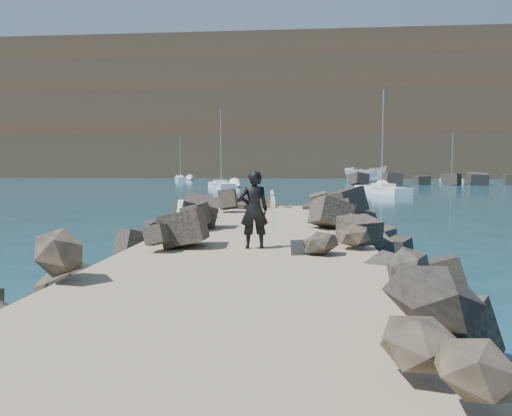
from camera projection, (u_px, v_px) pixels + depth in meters
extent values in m
plane|color=#0F384C|center=(259.00, 257.00, 14.19)|extent=(800.00, 800.00, 0.00)
cube|color=#8C7759|center=(252.00, 260.00, 12.18)|extent=(6.00, 26.00, 0.60)
cube|color=black|center=(143.00, 247.00, 12.92)|extent=(2.60, 22.00, 1.00)
cube|color=black|center=(370.00, 251.00, 12.39)|extent=(2.60, 22.00, 1.00)
cube|color=#2D4919|center=(328.00, 127.00, 170.67)|extent=(360.00, 140.00, 32.00)
cube|color=silver|center=(187.00, 216.00, 15.48)|extent=(1.18, 2.66, 0.09)
imported|color=silver|center=(365.00, 174.00, 79.61)|extent=(6.97, 3.65, 2.56)
imported|color=black|center=(254.00, 210.00, 12.06)|extent=(0.76, 0.57, 1.89)
cube|color=white|center=(273.00, 208.00, 12.01)|extent=(0.26, 2.34, 0.74)
cube|color=white|center=(221.00, 186.00, 57.79)|extent=(4.36, 7.79, 0.80)
cylinder|color=gray|center=(221.00, 146.00, 57.41)|extent=(0.12, 0.12, 8.47)
cube|color=white|center=(220.00, 182.00, 56.90)|extent=(1.93, 2.46, 0.44)
cube|color=white|center=(181.00, 179.00, 88.63)|extent=(3.54, 6.82, 0.80)
cylinder|color=gray|center=(180.00, 156.00, 88.29)|extent=(0.12, 0.12, 7.37)
cube|color=white|center=(180.00, 176.00, 87.83)|extent=(1.62, 2.12, 0.44)
cube|color=white|center=(382.00, 191.00, 47.21)|extent=(4.34, 8.40, 0.80)
cylinder|color=gray|center=(383.00, 139.00, 46.80)|extent=(0.12, 0.12, 9.08)
cube|color=white|center=(383.00, 186.00, 46.24)|extent=(1.98, 2.61, 0.44)
cube|color=white|center=(451.00, 181.00, 78.01)|extent=(1.64, 6.57, 0.80)
cylinder|color=gray|center=(452.00, 156.00, 77.68)|extent=(0.12, 0.12, 7.18)
cube|color=white|center=(453.00, 178.00, 77.19)|extent=(1.10, 1.86, 0.44)
cube|color=white|center=(179.00, 71.00, 165.82)|extent=(10.00, 8.00, 4.00)
cube|color=white|center=(300.00, 77.00, 175.05)|extent=(8.00, 6.00, 3.50)
cube|color=white|center=(412.00, 65.00, 154.94)|extent=(12.00, 7.00, 4.00)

